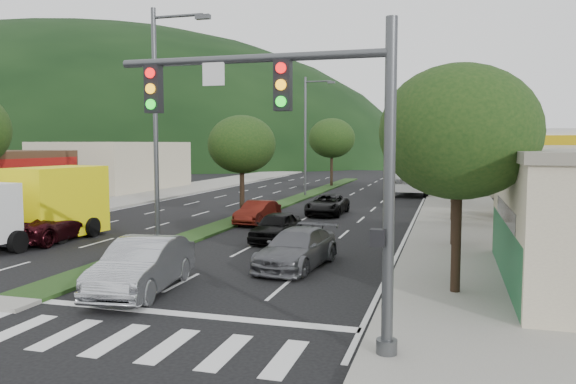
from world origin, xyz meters
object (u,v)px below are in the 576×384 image
(car_queue_a, at_px, (276,227))
(sedan_silver, at_px, (143,265))
(car_queue_b, at_px, (297,248))
(tree_r_b, at_px, (456,131))
(streetlight_near, at_px, (160,117))
(traffic_signal, at_px, (313,136))
(tree_med_far, at_px, (332,138))
(tree_r_d, at_px, (454,134))
(box_truck, at_px, (44,207))
(tree_r_a, at_px, (459,132))
(suv_maroon, at_px, (52,224))
(motorhome, at_px, (418,170))
(streetlight_mid, at_px, (308,130))
(car_queue_d, at_px, (327,205))
(tree_med_near, at_px, (242,144))
(car_queue_c, at_px, (258,212))
(tree_r_e, at_px, (453,139))

(car_queue_a, bearing_deg, sedan_silver, -94.49)
(car_queue_b, bearing_deg, tree_r_b, 52.00)
(tree_r_b, height_order, streetlight_near, streetlight_near)
(traffic_signal, distance_m, tree_med_far, 46.43)
(tree_r_d, bearing_deg, traffic_signal, -95.38)
(traffic_signal, height_order, box_truck, traffic_signal)
(sedan_silver, bearing_deg, tree_r_a, 5.54)
(tree_r_a, bearing_deg, streetlight_near, 161.27)
(suv_maroon, relative_size, car_queue_a, 1.36)
(suv_maroon, height_order, car_queue_b, suv_maroon)
(tree_r_b, xyz_separation_m, tree_med_far, (-12.00, 32.00, -0.03))
(tree_r_a, relative_size, motorhome, 0.64)
(streetlight_near, bearing_deg, streetlight_mid, 90.00)
(tree_r_b, relative_size, car_queue_a, 1.77)
(tree_r_b, distance_m, box_truck, 18.74)
(traffic_signal, bearing_deg, suv_maroon, 145.36)
(traffic_signal, height_order, tree_r_a, traffic_signal)
(car_queue_b, bearing_deg, car_queue_d, 104.87)
(traffic_signal, distance_m, car_queue_d, 23.82)
(tree_med_near, relative_size, car_queue_a, 1.54)
(tree_r_d, height_order, streetlight_mid, streetlight_mid)
(streetlight_mid, bearing_deg, motorhome, 31.17)
(tree_r_a, relative_size, car_queue_b, 1.39)
(tree_med_far, bearing_deg, box_truck, -99.74)
(car_queue_b, height_order, car_queue_c, car_queue_b)
(car_queue_d, height_order, box_truck, box_truck)
(motorhome, bearing_deg, car_queue_b, -87.05)
(traffic_signal, xyz_separation_m, streetlight_mid, (-8.82, 34.54, 0.94))
(tree_r_d, xyz_separation_m, tree_med_near, (-12.00, -12.00, -0.75))
(tree_r_d, height_order, sedan_silver, tree_r_d)
(tree_r_a, height_order, tree_r_d, tree_r_d)
(tree_r_d, height_order, car_queue_a, tree_r_d)
(sedan_silver, bearing_deg, car_queue_b, 44.37)
(tree_r_e, height_order, box_truck, tree_r_e)
(car_queue_a, relative_size, motorhome, 0.38)
(streetlight_near, bearing_deg, tree_r_b, 18.73)
(car_queue_a, height_order, car_queue_b, car_queue_b)
(sedan_silver, height_order, suv_maroon, sedan_silver)
(tree_med_far, distance_m, streetlight_near, 36.01)
(tree_med_far, xyz_separation_m, sedan_silver, (2.89, -42.09, -4.20))
(suv_maroon, relative_size, box_truck, 0.75)
(tree_med_near, bearing_deg, car_queue_b, -60.58)
(box_truck, bearing_deg, tree_med_far, -93.29)
(tree_med_near, distance_m, tree_med_far, 26.01)
(tree_med_far, relative_size, car_queue_c, 1.78)
(tree_med_near, bearing_deg, tree_r_b, -26.57)
(tree_r_a, height_order, tree_r_e, tree_r_e)
(tree_r_e, relative_size, sedan_silver, 1.37)
(suv_maroon, height_order, car_queue_a, suv_maroon)
(streetlight_near, bearing_deg, car_queue_a, 41.48)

